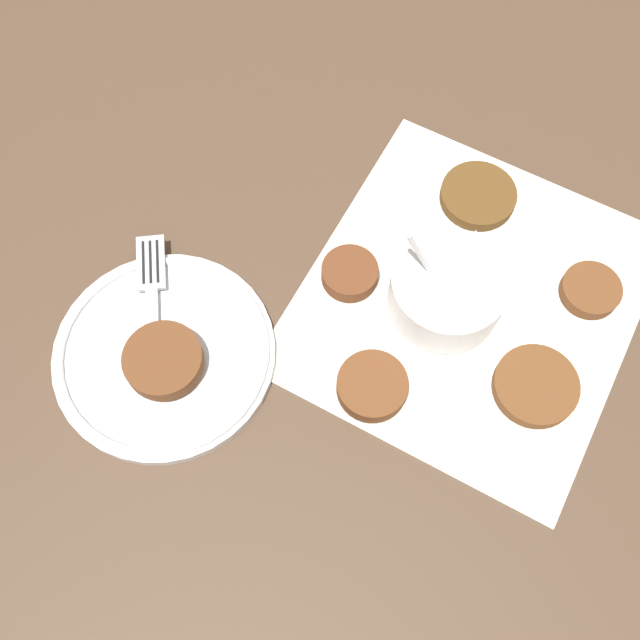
{
  "coord_description": "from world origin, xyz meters",
  "views": [
    {
      "loc": [
        -0.38,
        -0.01,
        0.7
      ],
      "look_at": [
        -0.12,
        0.13,
        0.02
      ],
      "focal_mm": 42.0,
      "sensor_mm": 36.0,
      "label": 1
    }
  ],
  "objects_px": {
    "sauce_bowl": "(447,292)",
    "serving_plate": "(164,353)",
    "fork": "(152,291)",
    "fritter_on_plate": "(163,361)"
  },
  "relations": [
    {
      "from": "sauce_bowl",
      "to": "fork",
      "type": "height_order",
      "value": "sauce_bowl"
    },
    {
      "from": "serving_plate",
      "to": "fork",
      "type": "xyz_separation_m",
      "value": [
        0.05,
        0.04,
        0.01
      ]
    },
    {
      "from": "sauce_bowl",
      "to": "fritter_on_plate",
      "type": "height_order",
      "value": "sauce_bowl"
    },
    {
      "from": "fritter_on_plate",
      "to": "serving_plate",
      "type": "bearing_deg",
      "value": 43.04
    },
    {
      "from": "sauce_bowl",
      "to": "serving_plate",
      "type": "bearing_deg",
      "value": 129.32
    },
    {
      "from": "fritter_on_plate",
      "to": "fork",
      "type": "relative_size",
      "value": 0.52
    },
    {
      "from": "fritter_on_plate",
      "to": "fork",
      "type": "xyz_separation_m",
      "value": [
        0.06,
        0.05,
        -0.01
      ]
    },
    {
      "from": "sauce_bowl",
      "to": "fork",
      "type": "xyz_separation_m",
      "value": [
        -0.13,
        0.26,
        -0.01
      ]
    },
    {
      "from": "serving_plate",
      "to": "fritter_on_plate",
      "type": "distance_m",
      "value": 0.02
    },
    {
      "from": "sauce_bowl",
      "to": "fritter_on_plate",
      "type": "bearing_deg",
      "value": 132.33
    }
  ]
}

